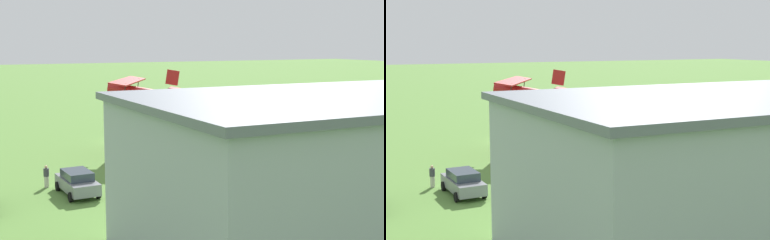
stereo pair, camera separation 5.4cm
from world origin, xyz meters
TOP-DOWN VIEW (x-y plane):
  - ground_plane at (0.00, 0.00)m, footprint 400.00×400.00m
  - biplane at (0.99, 6.91)m, footprint 7.58×8.63m
  - car_grey at (9.59, 17.61)m, footprint 2.19×4.61m
  - person_by_parked_cars at (4.51, 13.82)m, footprint 0.43×0.43m
  - person_near_hangar_door at (-8.81, 17.49)m, footprint 0.53×0.53m
  - person_walking_on_apron at (3.73, 17.15)m, footprint 0.54×0.54m
  - person_crossing_taxiway at (11.05, 14.84)m, footprint 0.47×0.47m

SIDE VIEW (x-z plane):
  - ground_plane at x=0.00m, z-range 0.00..0.00m
  - person_near_hangar_door at x=-8.81m, z-range -0.01..1.55m
  - person_crossing_taxiway at x=11.05m, z-range -0.01..1.56m
  - person_by_parked_cars at x=4.51m, z-range 0.00..1.63m
  - person_walking_on_apron at x=3.73m, z-range 0.00..1.64m
  - car_grey at x=9.59m, z-range 0.03..1.66m
  - biplane at x=0.99m, z-range 3.75..7.57m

